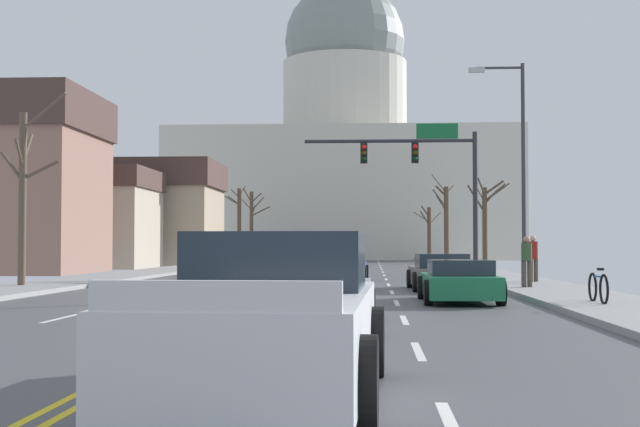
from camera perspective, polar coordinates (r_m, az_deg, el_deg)
name	(u,v)px	position (r m, az deg, el deg)	size (l,w,h in m)	color
ground	(276,295)	(26.55, -2.87, -5.22)	(20.00, 180.00, 0.20)	#4D4D52
signal_gantry	(427,167)	(40.95, 6.87, 2.98)	(7.91, 0.41, 6.93)	#28282D
street_lamp_right	(516,154)	(32.01, 12.49, 3.77)	(1.96, 0.24, 7.76)	#333338
capitol_building	(345,163)	(97.51, 1.60, 3.26)	(35.83, 22.77, 32.89)	beige
sedan_near_00	(344,267)	(36.99, 1.53, -3.43)	(2.06, 4.36, 1.25)	navy
sedan_near_01	(441,273)	(29.83, 7.75, -3.80)	(2.13, 4.62, 1.21)	#6B6056
sedan_near_02	(459,282)	(23.57, 8.93, -4.36)	(2.02, 4.32, 1.11)	#1E7247
sedan_near_03	(318,296)	(16.00, -0.13, -5.29)	(2.09, 4.73, 1.23)	#9EA3A8
pickup_truck_near_04	(271,322)	(8.84, -3.18, -6.99)	(2.31, 5.33, 1.64)	silver
sedan_oncoming_00	(290,261)	(50.56, -1.93, -3.07)	(2.17, 4.51, 1.21)	navy
sedan_oncoming_01	(249,258)	(60.80, -4.56, -2.89)	(2.08, 4.72, 1.19)	silver
sedan_oncoming_02	(314,256)	(71.89, -0.40, -2.77)	(2.20, 4.75, 1.20)	#9EA3A8
flank_building_00	(132,213)	(67.97, -11.97, 0.04)	(13.04, 8.79, 7.68)	tan
flank_building_01	(0,182)	(50.06, -19.85, 1.93)	(10.07, 8.83, 9.55)	#8C6656
flank_building_02	(88,218)	(59.31, -14.67, -0.28)	(8.44, 7.73, 6.38)	#B2A38E
bare_tree_00	(485,221)	(48.33, 10.57, -0.49)	(2.31, 1.89, 4.89)	#4C3D2D
bare_tree_01	(24,189)	(31.82, -18.49, 1.50)	(2.29, 2.66, 6.53)	brown
bare_tree_02	(446,222)	(71.97, 8.09, -0.54)	(1.95, 1.61, 7.01)	#4C3D2D
bare_tree_03	(239,223)	(75.39, -5.22, -0.61)	(1.89, 1.15, 6.34)	brown
bare_tree_04	(429,232)	(76.25, 7.01, -1.18)	(2.47, 2.60, 4.71)	#4C3D2D
bare_tree_05	(252,223)	(81.33, -4.40, -0.60)	(2.63, 1.70, 6.55)	brown
pedestrian_00	(533,256)	(33.85, 13.53, -2.67)	(0.35, 0.34, 1.71)	#4C4238
pedestrian_01	(527,259)	(29.43, 13.13, -2.84)	(0.35, 0.34, 1.65)	#4C4238
bicycle_parked	(598,288)	(22.13, 17.43, -4.56)	(0.12, 1.77, 0.85)	black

